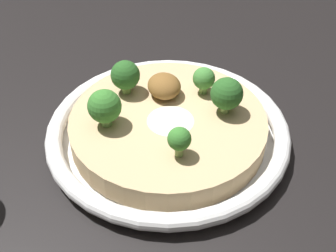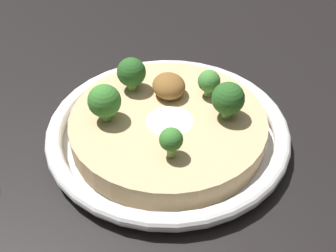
# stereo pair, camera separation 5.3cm
# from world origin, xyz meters

# --- Properties ---
(ground_plane) EXTENTS (6.00, 6.00, 0.00)m
(ground_plane) POSITION_xyz_m (0.00, 0.00, 0.00)
(ground_plane) COLOR black
(risotto_bowl) EXTENTS (0.31, 0.31, 0.04)m
(risotto_bowl) POSITION_xyz_m (0.00, 0.00, 0.02)
(risotto_bowl) COLOR white
(risotto_bowl) RESTS_ON ground_plane
(cheese_sprinkle) EXTENTS (0.06, 0.06, 0.01)m
(cheese_sprinkle) POSITION_xyz_m (-0.01, 0.00, 0.04)
(cheese_sprinkle) COLOR white
(cheese_sprinkle) RESTS_ON risotto_bowl
(crispy_onion_garnish) EXTENTS (0.05, 0.04, 0.03)m
(crispy_onion_garnish) POSITION_xyz_m (0.04, -0.01, 0.05)
(crispy_onion_garnish) COLOR brown
(crispy_onion_garnish) RESTS_ON risotto_bowl
(broccoli_front_right) EXTENTS (0.03, 0.03, 0.04)m
(broccoli_front_right) POSITION_xyz_m (0.03, -0.06, 0.06)
(broccoli_front_right) COLOR #668E47
(broccoli_front_right) RESTS_ON risotto_bowl
(broccoli_front) EXTENTS (0.04, 0.04, 0.05)m
(broccoli_front) POSITION_xyz_m (-0.02, -0.07, 0.07)
(broccoli_front) COLOR #84A856
(broccoli_front) RESTS_ON risotto_bowl
(broccoli_left) EXTENTS (0.03, 0.03, 0.04)m
(broccoli_left) POSITION_xyz_m (-0.07, 0.01, 0.06)
(broccoli_left) COLOR #84A856
(broccoli_left) RESTS_ON risotto_bowl
(broccoli_back) EXTENTS (0.04, 0.04, 0.05)m
(broccoli_back) POSITION_xyz_m (0.01, 0.07, 0.06)
(broccoli_back) COLOR #668E47
(broccoli_back) RESTS_ON risotto_bowl
(broccoli_back_right) EXTENTS (0.04, 0.04, 0.05)m
(broccoli_back_right) POSITION_xyz_m (0.07, 0.03, 0.06)
(broccoli_back_right) COLOR #759E4C
(broccoli_back_right) RESTS_ON risotto_bowl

